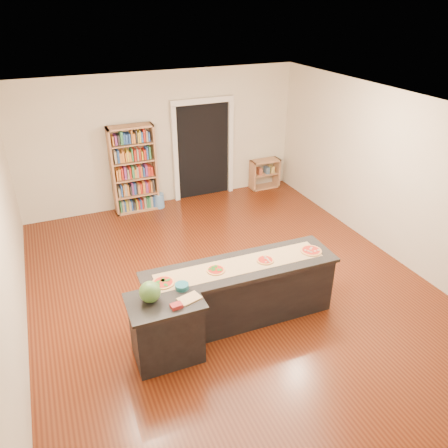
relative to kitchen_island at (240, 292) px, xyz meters
name	(u,v)px	position (x,y,z in m)	size (l,w,h in m)	color
room	(229,206)	(0.18, 0.79, 0.95)	(6.00, 7.00, 2.80)	beige
doorway	(203,144)	(1.08, 4.25, 0.76)	(1.40, 0.09, 2.21)	black
kitchen_island	(240,292)	(0.00, 0.00, 0.00)	(2.69, 0.73, 0.89)	black
side_counter	(167,329)	(-1.16, -0.32, 0.00)	(0.90, 0.66, 0.89)	black
bookshelf	(134,170)	(-0.52, 4.08, 0.47)	(0.92, 0.33, 1.83)	tan
low_shelf	(265,174)	(2.56, 4.09, -0.10)	(0.69, 0.30, 0.69)	tan
waste_bin	(159,201)	(-0.06, 4.01, -0.29)	(0.22, 0.22, 0.32)	#598CC8
kraft_paper	(240,265)	(0.00, 0.01, 0.44)	(2.33, 0.42, 0.00)	tan
watermelon	(150,292)	(-1.31, -0.27, 0.57)	(0.26, 0.26, 0.26)	#144214
cutting_board	(189,299)	(-0.88, -0.42, 0.45)	(0.27, 0.18, 0.02)	tan
package_red	(176,306)	(-1.07, -0.51, 0.47)	(0.13, 0.10, 0.05)	maroon
package_teal	(182,286)	(-0.89, -0.18, 0.47)	(0.17, 0.17, 0.06)	#195966
pizza_a	(163,282)	(-1.07, 0.02, 0.45)	(0.31, 0.31, 0.02)	tan
pizza_b	(216,270)	(-0.36, 0.01, 0.45)	(0.26, 0.26, 0.02)	tan
pizza_c	(265,260)	(0.36, -0.03, 0.45)	(0.26, 0.26, 0.02)	tan
pizza_d	(311,251)	(1.07, -0.06, 0.45)	(0.30, 0.30, 0.02)	tan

